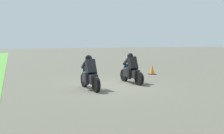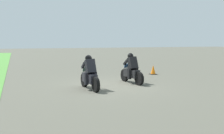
# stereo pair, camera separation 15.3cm
# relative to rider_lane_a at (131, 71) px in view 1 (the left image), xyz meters

# --- Properties ---
(ground_plane) EXTENTS (120.00, 120.00, 0.00)m
(ground_plane) POSITION_rel_rider_lane_a_xyz_m (-0.27, 1.22, -0.62)
(ground_plane) COLOR #555448
(rider_lane_a) EXTENTS (2.04, 0.57, 1.51)m
(rider_lane_a) POSITION_rel_rider_lane_a_xyz_m (0.00, 0.00, 0.00)
(rider_lane_a) COLOR black
(rider_lane_a) RESTS_ON ground_plane
(rider_lane_b) EXTENTS (2.04, 0.56, 1.51)m
(rider_lane_b) POSITION_rel_rider_lane_a_xyz_m (-0.87, 2.41, 0.00)
(rider_lane_b) COLOR black
(rider_lane_b) RESTS_ON ground_plane
(traffic_cone) EXTENTS (0.40, 0.40, 0.60)m
(traffic_cone) POSITION_rel_rider_lane_a_xyz_m (2.62, -2.69, -0.35)
(traffic_cone) COLOR black
(traffic_cone) RESTS_ON ground_plane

